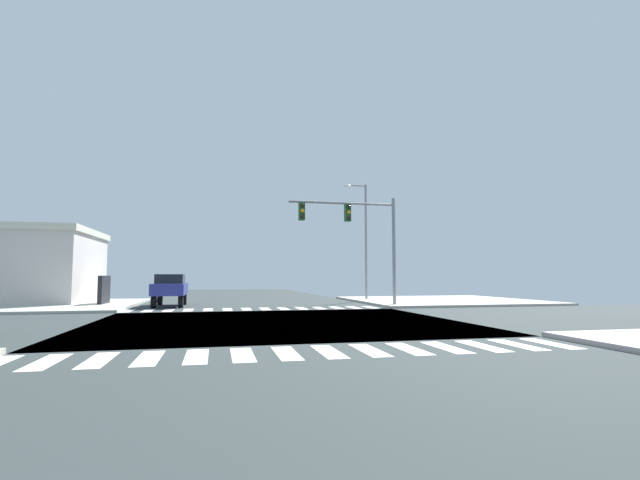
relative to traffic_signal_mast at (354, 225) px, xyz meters
name	(u,v)px	position (x,y,z in m)	size (l,w,h in m)	color
ground	(278,323)	(-5.35, -7.52, -4.73)	(90.00, 90.00, 0.05)	#2F3737
sidewalk_corner_ne	(440,300)	(7.65, 4.48, -4.63)	(12.00, 12.00, 0.14)	#B2ADA3
sidewalk_corner_nw	(27,306)	(-18.35, 4.48, -4.63)	(12.00, 12.00, 0.14)	#ACB2A8
crosswalk_near	(308,352)	(-5.60, -14.82, -4.70)	(13.50, 2.00, 0.01)	white
crosswalk_far	(256,309)	(-5.60, -0.22, -4.70)	(13.50, 2.00, 0.01)	white
traffic_signal_mast	(354,225)	(0.00, 0.00, 0.00)	(6.37, 0.55, 6.37)	gray
street_lamp	(363,231)	(2.65, 6.48, 0.33)	(1.78, 0.32, 8.47)	gray
sedan_nearside_1	(170,287)	(-10.35, 3.14, -3.58)	(1.80, 4.30, 1.88)	black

